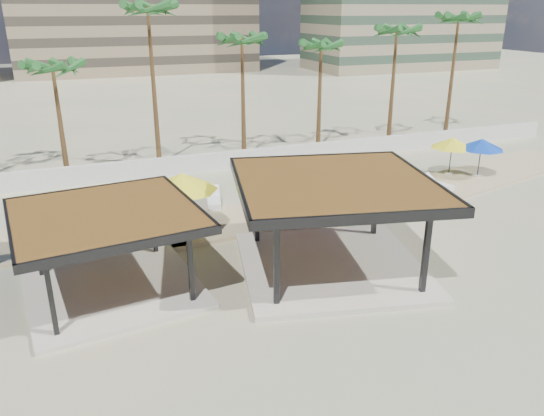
{
  "coord_description": "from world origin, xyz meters",
  "views": [
    {
      "loc": [
        -8.58,
        -16.87,
        10.09
      ],
      "look_at": [
        -0.23,
        4.56,
        1.4
      ],
      "focal_mm": 35.0,
      "sensor_mm": 36.0,
      "label": 1
    }
  ],
  "objects_px": {
    "lounger_b": "(349,185)",
    "lounger_a": "(214,201)",
    "pavilion_central": "(333,216)",
    "umbrella_c": "(301,178)",
    "lounger_d": "(427,196)",
    "pavilion_west": "(109,244)",
    "lounger_c": "(438,185)"
  },
  "relations": [
    {
      "from": "lounger_b",
      "to": "lounger_a",
      "type": "bearing_deg",
      "value": 121.54
    },
    {
      "from": "pavilion_central",
      "to": "lounger_b",
      "type": "xyz_separation_m",
      "value": [
        5.48,
        8.39,
        -1.91
      ]
    },
    {
      "from": "umbrella_c",
      "to": "lounger_a",
      "type": "relative_size",
      "value": 1.56
    },
    {
      "from": "lounger_a",
      "to": "lounger_d",
      "type": "xyz_separation_m",
      "value": [
        11.28,
        -3.4,
        -0.02
      ]
    },
    {
      "from": "pavilion_central",
      "to": "umbrella_c",
      "type": "bearing_deg",
      "value": 92.62
    },
    {
      "from": "pavilion_west",
      "to": "lounger_b",
      "type": "relative_size",
      "value": 2.95
    },
    {
      "from": "pavilion_central",
      "to": "lounger_a",
      "type": "xyz_separation_m",
      "value": [
        -2.61,
        8.68,
        -1.93
      ]
    },
    {
      "from": "lounger_a",
      "to": "pavilion_west",
      "type": "bearing_deg",
      "value": 154.41
    },
    {
      "from": "umbrella_c",
      "to": "lounger_c",
      "type": "xyz_separation_m",
      "value": [
        9.53,
        1.36,
        -1.94
      ]
    },
    {
      "from": "umbrella_c",
      "to": "lounger_d",
      "type": "xyz_separation_m",
      "value": [
        7.75,
        0.04,
        -1.93
      ]
    },
    {
      "from": "pavilion_central",
      "to": "lounger_d",
      "type": "relative_size",
      "value": 4.62
    },
    {
      "from": "pavilion_west",
      "to": "lounger_d",
      "type": "xyz_separation_m",
      "value": [
        17.25,
        3.97,
        -1.59
      ]
    },
    {
      "from": "lounger_b",
      "to": "lounger_d",
      "type": "height_order",
      "value": "lounger_b"
    },
    {
      "from": "lounger_b",
      "to": "lounger_d",
      "type": "xyz_separation_m",
      "value": [
        3.19,
        -3.12,
        -0.04
      ]
    },
    {
      "from": "pavilion_west",
      "to": "lounger_b",
      "type": "bearing_deg",
      "value": 20.2
    },
    {
      "from": "pavilion_west",
      "to": "lounger_c",
      "type": "relative_size",
      "value": 3.64
    },
    {
      "from": "lounger_a",
      "to": "lounger_b",
      "type": "distance_m",
      "value": 8.1
    },
    {
      "from": "pavilion_central",
      "to": "lounger_a",
      "type": "relative_size",
      "value": 4.14
    },
    {
      "from": "pavilion_west",
      "to": "lounger_d",
      "type": "bearing_deg",
      "value": 6.41
    },
    {
      "from": "umbrella_c",
      "to": "pavilion_central",
      "type": "bearing_deg",
      "value": -99.89
    },
    {
      "from": "pavilion_central",
      "to": "lounger_c",
      "type": "height_order",
      "value": "pavilion_central"
    },
    {
      "from": "pavilion_west",
      "to": "lounger_b",
      "type": "height_order",
      "value": "pavilion_west"
    },
    {
      "from": "lounger_b",
      "to": "umbrella_c",
      "type": "bearing_deg",
      "value": 158.26
    },
    {
      "from": "pavilion_central",
      "to": "lounger_c",
      "type": "relative_size",
      "value": 4.64
    },
    {
      "from": "pavilion_central",
      "to": "lounger_c",
      "type": "bearing_deg",
      "value": 44.77
    },
    {
      "from": "lounger_b",
      "to": "pavilion_west",
      "type": "bearing_deg",
      "value": 150.28
    },
    {
      "from": "lounger_a",
      "to": "lounger_c",
      "type": "distance_m",
      "value": 13.22
    },
    {
      "from": "pavilion_central",
      "to": "umbrella_c",
      "type": "xyz_separation_m",
      "value": [
        0.91,
        5.23,
        -0.02
      ]
    },
    {
      "from": "umbrella_c",
      "to": "lounger_a",
      "type": "distance_m",
      "value": 5.29
    },
    {
      "from": "lounger_a",
      "to": "lounger_c",
      "type": "bearing_deg",
      "value": -85.64
    },
    {
      "from": "pavilion_central",
      "to": "lounger_d",
      "type": "height_order",
      "value": "pavilion_central"
    },
    {
      "from": "lounger_d",
      "to": "lounger_a",
      "type": "bearing_deg",
      "value": 79.74
    }
  ]
}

